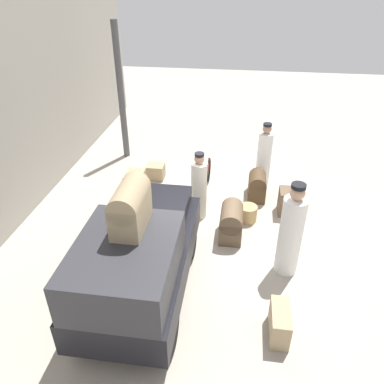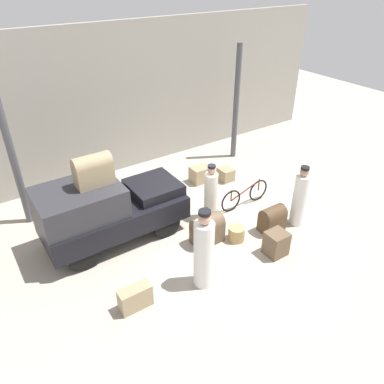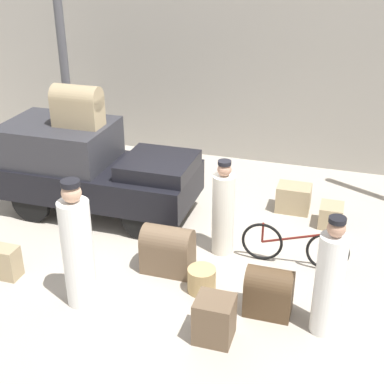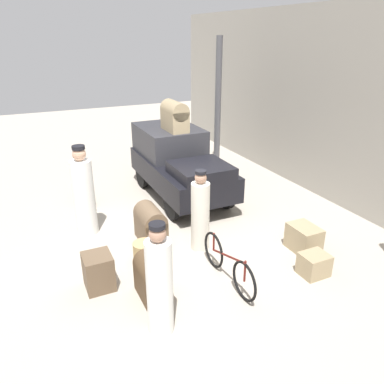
# 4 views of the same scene
# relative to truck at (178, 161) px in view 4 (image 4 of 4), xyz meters

# --- Properties ---
(ground_plane) EXTENTS (30.00, 30.00, 0.00)m
(ground_plane) POSITION_rel_truck_xyz_m (1.87, -0.78, -0.89)
(ground_plane) COLOR #A89E8E
(station_building_facade) EXTENTS (16.00, 0.15, 4.50)m
(station_building_facade) POSITION_rel_truck_xyz_m (1.87, 3.30, 1.36)
(station_building_facade) COLOR gray
(station_building_facade) RESTS_ON ground
(canopy_pillar_left) EXTENTS (0.18, 0.18, 3.79)m
(canopy_pillar_left) POSITION_rel_truck_xyz_m (-1.45, 1.90, 1.01)
(canopy_pillar_left) COLOR #4C4C51
(canopy_pillar_left) RESTS_ON ground
(truck) EXTENTS (3.40, 1.54, 1.64)m
(truck) POSITION_rel_truck_xyz_m (0.00, 0.00, 0.00)
(truck) COLOR black
(truck) RESTS_ON ground
(bicycle) EXTENTS (1.64, 0.04, 0.69)m
(bicycle) POSITION_rel_truck_xyz_m (3.75, -0.72, -0.55)
(bicycle) COLOR black
(bicycle) RESTS_ON ground
(wicker_basket) EXTENTS (0.41, 0.41, 0.37)m
(wicker_basket) POSITION_rel_truck_xyz_m (2.58, -1.77, -0.70)
(wicker_basket) COLOR tan
(wicker_basket) RESTS_ON ground
(porter_standing_middle) EXTENTS (0.35, 0.35, 1.58)m
(porter_standing_middle) POSITION_rel_truck_xyz_m (2.60, -0.66, -0.16)
(porter_standing_middle) COLOR silver
(porter_standing_middle) RESTS_ON ground
(porter_lifting_near_truck) EXTENTS (0.42, 0.42, 1.87)m
(porter_lifting_near_truck) POSITION_rel_truck_xyz_m (1.06, -2.50, -0.03)
(porter_lifting_near_truck) COLOR white
(porter_lifting_near_truck) RESTS_ON ground
(porter_carrying_trunk) EXTENTS (0.36, 0.36, 1.67)m
(porter_carrying_trunk) POSITION_rel_truck_xyz_m (4.32, -2.11, -0.12)
(porter_carrying_trunk) COLOR white
(porter_carrying_trunk) RESTS_ON ground
(trunk_umber_medium) EXTENTS (0.40, 0.46, 0.39)m
(trunk_umber_medium) POSITION_rel_truck_xyz_m (4.21, 0.71, -0.69)
(trunk_umber_medium) COLOR #9E8966
(trunk_umber_medium) RESTS_ON ground
(trunk_wicker_pale) EXTENTS (0.61, 0.45, 0.50)m
(trunk_wicker_pale) POSITION_rel_truck_xyz_m (3.51, 1.09, -0.64)
(trunk_wicker_pale) COLOR #9E8966
(trunk_wicker_pale) RESTS_ON ground
(trunk_large_brown) EXTENTS (0.66, 0.29, 0.50)m
(trunk_large_brown) POSITION_rel_truck_xyz_m (-0.43, -2.29, -0.64)
(trunk_large_brown) COLOR #9E8966
(trunk_large_brown) RESTS_ON ground
(suitcase_black_upright) EXTENTS (0.48, 0.45, 0.60)m
(suitcase_black_upright) POSITION_rel_truck_xyz_m (3.01, -2.68, -0.59)
(suitcase_black_upright) COLOR brown
(suitcase_black_upright) RESTS_ON ground
(suitcase_tan_flat) EXTENTS (0.76, 0.46, 0.74)m
(suitcase_tan_flat) POSITION_rel_truck_xyz_m (1.94, -1.42, -0.51)
(suitcase_tan_flat) COLOR brown
(suitcase_tan_flat) RESTS_ON ground
(trunk_barrel_dark) EXTENTS (0.63, 0.42, 0.69)m
(trunk_barrel_dark) POSITION_rel_truck_xyz_m (3.57, -1.97, -0.54)
(trunk_barrel_dark) COLOR #4C3823
(trunk_barrel_dark) RESTS_ON ground
(trunk_on_truck_roof) EXTENTS (0.83, 0.43, 0.71)m
(trunk_on_truck_roof) POSITION_rel_truck_xyz_m (-0.16, -0.00, 1.11)
(trunk_on_truck_roof) COLOR #9E8966
(trunk_on_truck_roof) RESTS_ON truck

